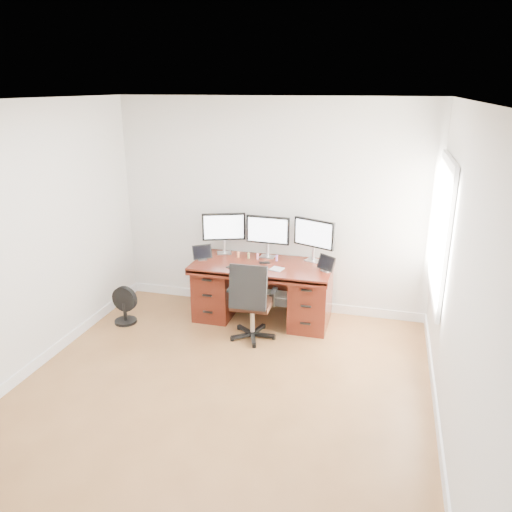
% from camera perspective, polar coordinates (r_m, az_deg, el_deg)
% --- Properties ---
extents(ground, '(4.50, 4.50, 0.00)m').
position_cam_1_polar(ground, '(4.89, -4.76, -16.24)').
color(ground, brown).
rests_on(ground, ground).
extents(back_wall, '(4.00, 0.10, 2.70)m').
position_cam_1_polar(back_wall, '(6.33, 1.77, 5.56)').
color(back_wall, silver).
rests_on(back_wall, ground).
extents(right_wall, '(0.10, 4.50, 2.70)m').
position_cam_1_polar(right_wall, '(4.16, 22.15, -3.06)').
color(right_wall, silver).
rests_on(right_wall, ground).
extents(desk, '(1.70, 0.80, 0.75)m').
position_cam_1_polar(desk, '(6.24, 0.79, -3.81)').
color(desk, '#47170E').
rests_on(desk, ground).
extents(office_chair, '(0.55, 0.53, 0.97)m').
position_cam_1_polar(office_chair, '(5.78, -0.52, -6.67)').
color(office_chair, black).
rests_on(office_chair, ground).
extents(floor_fan, '(0.33, 0.28, 0.47)m').
position_cam_1_polar(floor_fan, '(6.41, -14.81, -5.51)').
color(floor_fan, black).
rests_on(floor_fan, ground).
extents(monitor_left, '(0.53, 0.23, 0.53)m').
position_cam_1_polar(monitor_left, '(6.39, -3.70, 3.19)').
color(monitor_left, silver).
rests_on(monitor_left, desk).
extents(monitor_center, '(0.55, 0.15, 0.53)m').
position_cam_1_polar(monitor_center, '(6.23, 1.36, 2.82)').
color(monitor_center, silver).
rests_on(monitor_center, desk).
extents(monitor_right, '(0.52, 0.24, 0.53)m').
position_cam_1_polar(monitor_right, '(6.12, 6.64, 2.41)').
color(monitor_right, silver).
rests_on(monitor_right, desk).
extents(tablet_left, '(0.24, 0.19, 0.19)m').
position_cam_1_polar(tablet_left, '(6.23, -6.20, 0.31)').
color(tablet_left, silver).
rests_on(tablet_left, desk).
extents(tablet_right, '(0.23, 0.20, 0.19)m').
position_cam_1_polar(tablet_right, '(5.88, 8.01, -0.94)').
color(tablet_right, silver).
rests_on(tablet_right, desk).
extents(keyboard, '(0.27, 0.13, 0.01)m').
position_cam_1_polar(keyboard, '(5.91, 0.02, -1.43)').
color(keyboard, silver).
rests_on(keyboard, desk).
extents(trackpad, '(0.17, 0.17, 0.01)m').
position_cam_1_polar(trackpad, '(5.90, 2.38, -1.49)').
color(trackpad, '#B7B9BE').
rests_on(trackpad, desk).
extents(drawing_tablet, '(0.27, 0.22, 0.01)m').
position_cam_1_polar(drawing_tablet, '(5.95, -2.16, -1.31)').
color(drawing_tablet, black).
rests_on(drawing_tablet, desk).
extents(phone, '(0.14, 0.11, 0.01)m').
position_cam_1_polar(phone, '(6.10, 0.99, -0.78)').
color(phone, black).
rests_on(phone, desk).
extents(figurine_orange, '(0.03, 0.03, 0.08)m').
position_cam_1_polar(figurine_orange, '(6.30, -2.04, 0.20)').
color(figurine_orange, '#FB8349').
rests_on(figurine_orange, desk).
extents(figurine_yellow, '(0.03, 0.03, 0.08)m').
position_cam_1_polar(figurine_yellow, '(6.26, -0.85, 0.10)').
color(figurine_yellow, '#DCD372').
rests_on(figurine_yellow, desk).
extents(figurine_pink, '(0.03, 0.03, 0.08)m').
position_cam_1_polar(figurine_pink, '(6.23, 0.19, 0.01)').
color(figurine_pink, pink).
rests_on(figurine_pink, desk).
extents(figurine_purple, '(0.03, 0.03, 0.08)m').
position_cam_1_polar(figurine_purple, '(6.18, 2.38, -0.18)').
color(figurine_purple, '#AA6EE0').
rests_on(figurine_purple, desk).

